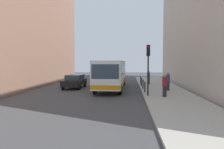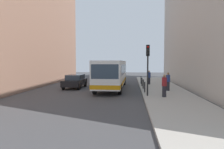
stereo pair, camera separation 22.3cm
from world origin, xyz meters
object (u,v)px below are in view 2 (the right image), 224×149
(bus, at_px, (112,73))
(bollard_near, at_px, (145,87))
(pedestrian_near_signal, at_px, (164,86))
(pedestrian_mid_sidewalk, at_px, (168,82))
(car_beside_bus, at_px, (75,81))
(traffic_light, at_px, (148,60))
(car_behind_bus, at_px, (115,76))
(bollard_farthest, at_px, (141,80))
(pedestrian_far_sidewalk, at_px, (149,77))
(bollard_far, at_px, (142,82))
(bollard_mid, at_px, (143,84))

(bus, xyz_separation_m, bollard_near, (3.28, -3.42, -1.10))
(pedestrian_near_signal, relative_size, pedestrian_mid_sidewalk, 1.01)
(car_beside_bus, relative_size, traffic_light, 1.08)
(car_behind_bus, bearing_deg, pedestrian_near_signal, 109.54)
(car_behind_bus, height_order, bollard_farthest, car_behind_bus)
(pedestrian_far_sidewalk, bearing_deg, bus, -120.20)
(pedestrian_mid_sidewalk, bearing_deg, bollard_farthest, 33.78)
(car_beside_bus, relative_size, car_behind_bus, 1.00)
(bollard_far, distance_m, pedestrian_far_sidewalk, 2.18)
(bus, distance_m, car_beside_bus, 4.25)
(car_beside_bus, xyz_separation_m, traffic_light, (7.52, -5.69, 2.22))
(bollard_mid, relative_size, bollard_farthest, 1.00)
(car_behind_bus, relative_size, traffic_light, 1.08)
(bollard_near, relative_size, bollard_mid, 1.00)
(bollard_mid, bearing_deg, bollard_near, -90.00)
(bus, xyz_separation_m, pedestrian_far_sidewalk, (4.22, 3.57, -0.74))
(bus, xyz_separation_m, bollard_far, (3.28, 1.65, -1.10))
(bus, height_order, pedestrian_near_signal, bus)
(pedestrian_near_signal, bearing_deg, traffic_light, 89.13)
(car_beside_bus, relative_size, pedestrian_near_signal, 2.53)
(bollard_near, height_order, bollard_farthest, same)
(traffic_light, xyz_separation_m, pedestrian_far_sidewalk, (0.85, 8.96, -2.02))
(car_behind_bus, height_order, bollard_far, car_behind_bus)
(pedestrian_mid_sidewalk, bearing_deg, car_behind_bus, 42.14)
(bus, xyz_separation_m, pedestrian_near_signal, (4.64, -5.82, -0.70))
(traffic_light, xyz_separation_m, bollard_near, (-0.10, 1.97, -2.38))
(pedestrian_far_sidewalk, bearing_deg, bollard_mid, -82.42)
(traffic_light, bearing_deg, car_behind_bus, 104.85)
(car_beside_bus, xyz_separation_m, pedestrian_near_signal, (8.78, -6.12, 0.24))
(bollard_mid, height_order, pedestrian_far_sidewalk, pedestrian_far_sidewalk)
(bollard_near, relative_size, bollard_far, 1.00)
(car_beside_bus, bearing_deg, pedestrian_near_signal, 145.85)
(bollard_near, bearing_deg, car_beside_bus, 153.40)
(traffic_light, bearing_deg, pedestrian_mid_sidewalk, 56.47)
(car_behind_bus, relative_size, bollard_near, 4.65)
(bus, xyz_separation_m, bollard_mid, (3.28, -0.88, -1.10))
(car_behind_bus, height_order, pedestrian_near_signal, pedestrian_near_signal)
(car_behind_bus, relative_size, bollard_farthest, 4.65)
(bollard_near, height_order, pedestrian_mid_sidewalk, pedestrian_mid_sidewalk)
(bus, relative_size, bollard_near, 11.64)
(car_behind_bus, relative_size, pedestrian_far_sidewalk, 2.64)
(traffic_light, bearing_deg, bollard_farthest, 90.60)
(bollard_farthest, bearing_deg, pedestrian_near_signal, -82.24)
(pedestrian_mid_sidewalk, bearing_deg, bollard_far, 45.10)
(bollard_near, bearing_deg, bollard_farthest, 90.00)
(car_behind_bus, distance_m, bollard_far, 8.31)
(car_beside_bus, bearing_deg, pedestrian_far_sidewalk, -157.87)
(car_beside_bus, bearing_deg, bus, 176.62)
(bus, xyz_separation_m, bollard_farthest, (3.28, 4.18, -1.10))
(bollard_near, height_order, bollard_far, same)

